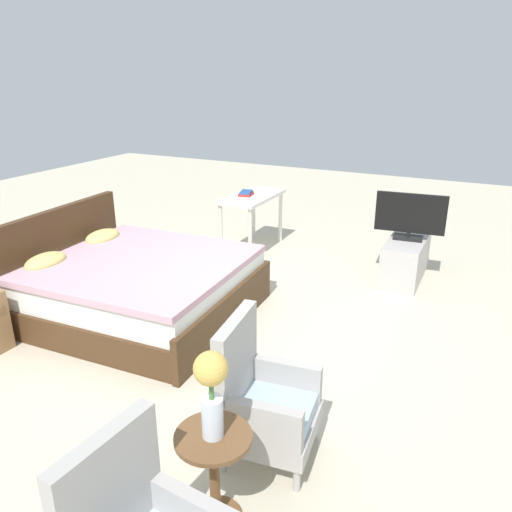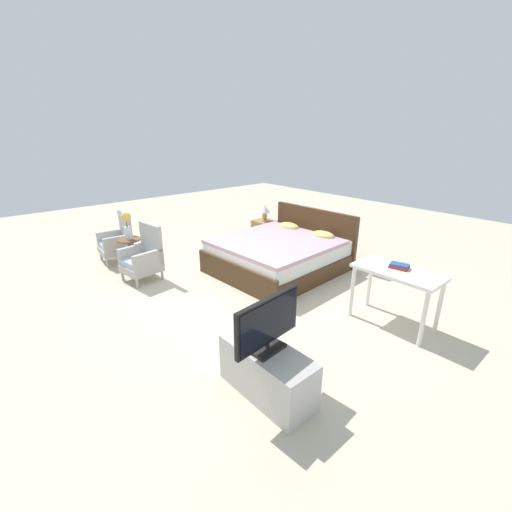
{
  "view_description": "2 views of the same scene",
  "coord_description": "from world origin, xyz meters",
  "px_view_note": "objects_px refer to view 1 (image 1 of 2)",
  "views": [
    {
      "loc": [
        -3.61,
        -1.88,
        2.29
      ],
      "look_at": [
        0.06,
        -0.07,
        0.76
      ],
      "focal_mm": 35.0,
      "sensor_mm": 36.0,
      "label": 1
    },
    {
      "loc": [
        3.88,
        -2.84,
        2.37
      ],
      "look_at": [
        0.35,
        0.22,
        0.62
      ],
      "focal_mm": 24.0,
      "sensor_mm": 36.0,
      "label": 2
    }
  ],
  "objects_px": {
    "bed": "(133,285)",
    "tv_flatscreen": "(410,216)",
    "side_table": "(214,468)",
    "vanity_desk": "(252,204)",
    "flower_vase": "(211,386)",
    "tv_stand": "(405,259)",
    "armchair_by_window_right": "(262,402)",
    "book_stack": "(246,193)"
  },
  "relations": [
    {
      "from": "book_stack",
      "to": "vanity_desk",
      "type": "bearing_deg",
      "value": -68.04
    },
    {
      "from": "vanity_desk",
      "to": "armchair_by_window_right",
      "type": "bearing_deg",
      "value": -152.4
    },
    {
      "from": "bed",
      "to": "side_table",
      "type": "height_order",
      "value": "bed"
    },
    {
      "from": "bed",
      "to": "side_table",
      "type": "relative_size",
      "value": 3.82
    },
    {
      "from": "flower_vase",
      "to": "armchair_by_window_right",
      "type": "bearing_deg",
      "value": -0.13
    },
    {
      "from": "book_stack",
      "to": "bed",
      "type": "bearing_deg",
      "value": 176.82
    },
    {
      "from": "tv_stand",
      "to": "tv_flatscreen",
      "type": "distance_m",
      "value": 0.52
    },
    {
      "from": "bed",
      "to": "armchair_by_window_right",
      "type": "xyz_separation_m",
      "value": [
        -1.19,
        -1.98,
        0.08
      ]
    },
    {
      "from": "armchair_by_window_right",
      "to": "tv_stand",
      "type": "xyz_separation_m",
      "value": [
        3.28,
        -0.27,
        -0.13
      ]
    },
    {
      "from": "tv_stand",
      "to": "tv_flatscreen",
      "type": "xyz_separation_m",
      "value": [
        0.0,
        0.0,
        0.52
      ]
    },
    {
      "from": "flower_vase",
      "to": "tv_stand",
      "type": "xyz_separation_m",
      "value": [
        3.86,
        -0.27,
        -0.61
      ]
    },
    {
      "from": "tv_flatscreen",
      "to": "book_stack",
      "type": "bearing_deg",
      "value": 87.25
    },
    {
      "from": "armchair_by_window_right",
      "to": "side_table",
      "type": "height_order",
      "value": "armchair_by_window_right"
    },
    {
      "from": "tv_flatscreen",
      "to": "vanity_desk",
      "type": "relative_size",
      "value": 0.74
    },
    {
      "from": "book_stack",
      "to": "armchair_by_window_right",
      "type": "bearing_deg",
      "value": -151.27
    },
    {
      "from": "armchair_by_window_right",
      "to": "tv_flatscreen",
      "type": "height_order",
      "value": "tv_flatscreen"
    },
    {
      "from": "tv_stand",
      "to": "vanity_desk",
      "type": "xyz_separation_m",
      "value": [
        0.13,
        2.05,
        0.39
      ]
    },
    {
      "from": "vanity_desk",
      "to": "book_stack",
      "type": "bearing_deg",
      "value": 111.96
    },
    {
      "from": "bed",
      "to": "armchair_by_window_right",
      "type": "bearing_deg",
      "value": -121.1
    },
    {
      "from": "bed",
      "to": "side_table",
      "type": "distance_m",
      "value": 2.65
    },
    {
      "from": "side_table",
      "to": "flower_vase",
      "type": "height_order",
      "value": "flower_vase"
    },
    {
      "from": "bed",
      "to": "side_table",
      "type": "xyz_separation_m",
      "value": [
        -1.77,
        -1.98,
        0.06
      ]
    },
    {
      "from": "book_stack",
      "to": "tv_flatscreen",
      "type": "bearing_deg",
      "value": -92.75
    },
    {
      "from": "tv_stand",
      "to": "book_stack",
      "type": "distance_m",
      "value": 2.19
    },
    {
      "from": "flower_vase",
      "to": "tv_stand",
      "type": "relative_size",
      "value": 0.5
    },
    {
      "from": "side_table",
      "to": "book_stack",
      "type": "distance_m",
      "value": 4.39
    },
    {
      "from": "bed",
      "to": "tv_stand",
      "type": "xyz_separation_m",
      "value": [
        2.09,
        -2.24,
        -0.05
      ]
    },
    {
      "from": "side_table",
      "to": "tv_stand",
      "type": "distance_m",
      "value": 3.87
    },
    {
      "from": "bed",
      "to": "vanity_desk",
      "type": "relative_size",
      "value": 2.06
    },
    {
      "from": "book_stack",
      "to": "tv_stand",
      "type": "bearing_deg",
      "value": -92.81
    },
    {
      "from": "tv_flatscreen",
      "to": "book_stack",
      "type": "xyz_separation_m",
      "value": [
        0.1,
        2.12,
        0.01
      ]
    },
    {
      "from": "bed",
      "to": "side_table",
      "type": "bearing_deg",
      "value": -131.8
    },
    {
      "from": "bed",
      "to": "vanity_desk",
      "type": "xyz_separation_m",
      "value": [
        2.22,
        -0.19,
        0.34
      ]
    },
    {
      "from": "armchair_by_window_right",
      "to": "tv_stand",
      "type": "distance_m",
      "value": 3.3
    },
    {
      "from": "flower_vase",
      "to": "book_stack",
      "type": "bearing_deg",
      "value": 25.1
    },
    {
      "from": "side_table",
      "to": "vanity_desk",
      "type": "relative_size",
      "value": 0.54
    },
    {
      "from": "tv_stand",
      "to": "vanity_desk",
      "type": "distance_m",
      "value": 2.09
    },
    {
      "from": "armchair_by_window_right",
      "to": "flower_vase",
      "type": "relative_size",
      "value": 1.93
    },
    {
      "from": "bed",
      "to": "tv_flatscreen",
      "type": "xyz_separation_m",
      "value": [
        2.09,
        -2.24,
        0.46
      ]
    },
    {
      "from": "flower_vase",
      "to": "tv_flatscreen",
      "type": "xyz_separation_m",
      "value": [
        3.86,
        -0.27,
        -0.1
      ]
    },
    {
      "from": "bed",
      "to": "tv_stand",
      "type": "height_order",
      "value": "bed"
    },
    {
      "from": "vanity_desk",
      "to": "flower_vase",
      "type": "bearing_deg",
      "value": -155.91
    }
  ]
}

